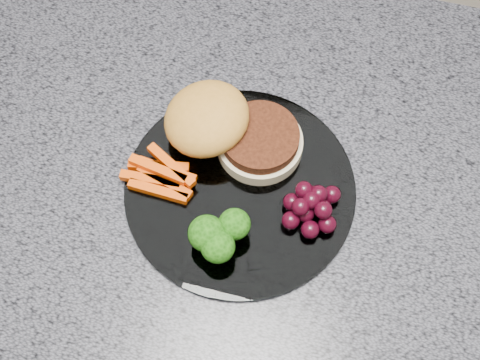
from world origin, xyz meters
The scene contains 7 objects.
island_cabinet centered at (0.00, 0.00, 0.43)m, with size 1.20×0.60×0.86m, color brown.
countertop centered at (0.00, 0.00, 0.88)m, with size 1.20×0.60×0.04m, color #4E4F59.
plate centered at (-0.09, -0.03, 0.90)m, with size 0.26×0.26×0.01m, color white.
burger centered at (-0.12, 0.03, 0.93)m, with size 0.17×0.11×0.05m.
carrot_sticks centered at (-0.18, -0.04, 0.91)m, with size 0.09×0.06×0.02m.
broccoli centered at (-0.09, -0.10, 0.93)m, with size 0.06×0.06×0.05m.
grape_bunch centered at (0.00, -0.04, 0.92)m, with size 0.06×0.07×0.03m.
Camera 1 is at (-0.01, -0.34, 1.58)m, focal length 50.00 mm.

